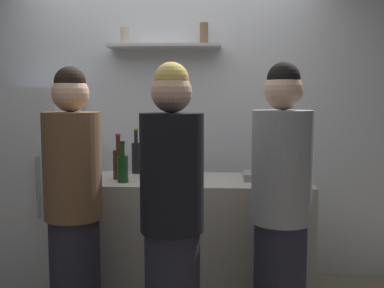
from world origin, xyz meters
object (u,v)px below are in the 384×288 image
baking_pan (268,176)px  water_bottle_plastic (149,160)px  utensil_holder (192,170)px  person_grey_hoodie (281,214)px  refrigerator (36,189)px  person_blonde (172,223)px  wine_bottle_dark_glass (136,156)px  person_brown_jacket (74,211)px  wine_bottle_amber_glass (118,163)px  wine_bottle_green_glass (123,167)px

baking_pan → water_bottle_plastic: size_ratio=1.32×
utensil_holder → person_grey_hoodie: person_grey_hoodie is taller
refrigerator → person_blonde: (1.21, -1.09, 0.05)m
refrigerator → baking_pan: (1.80, -0.29, 0.17)m
wine_bottle_dark_glass → person_brown_jacket: (-0.23, -0.78, -0.23)m
utensil_holder → wine_bottle_amber_glass: bearing=-170.4°
wine_bottle_dark_glass → person_grey_hoodie: size_ratio=0.20×
wine_bottle_amber_glass → water_bottle_plastic: (0.20, 0.12, 0.00)m
baking_pan → person_grey_hoodie: (0.01, -0.61, -0.11)m
refrigerator → utensil_holder: size_ratio=7.80×
person_grey_hoodie → person_blonde: 0.63m
utensil_holder → wine_bottle_amber_glass: size_ratio=0.63×
utensil_holder → water_bottle_plastic: bearing=173.5°
refrigerator → person_blonde: size_ratio=0.93×
person_brown_jacket → wine_bottle_green_glass: bearing=61.7°
person_brown_jacket → utensil_holder: bearing=41.6°
wine_bottle_amber_glass → person_blonde: 0.91m
baking_pan → wine_bottle_dark_glass: size_ratio=0.98×
wine_bottle_amber_glass → wine_bottle_dark_glass: wine_bottle_dark_glass is taller
person_brown_jacket → baking_pan: bearing=24.3°
utensil_holder → wine_bottle_green_glass: (-0.46, -0.21, 0.05)m
wine_bottle_green_glass → wine_bottle_dark_glass: 0.37m
refrigerator → person_blonde: person_blonde is taller
baking_pan → person_brown_jacket: bearing=-154.4°
water_bottle_plastic → person_brown_jacket: size_ratio=0.15×
wine_bottle_amber_glass → person_blonde: (0.46, -0.76, -0.21)m
water_bottle_plastic → person_grey_hoodie: bearing=-38.8°
wine_bottle_dark_glass → water_bottle_plastic: bearing=-45.8°
water_bottle_plastic → person_brown_jacket: (-0.35, -0.66, -0.21)m
wine_bottle_amber_glass → water_bottle_plastic: wine_bottle_amber_glass is taller
baking_pan → wine_bottle_amber_glass: 1.06m
wine_bottle_green_glass → person_grey_hoodie: 1.12m
wine_bottle_dark_glass → person_blonde: size_ratio=0.20×
wine_bottle_dark_glass → refrigerator: bearing=174.4°
utensil_holder → person_blonde: bearing=-93.8°
utensil_holder → person_blonde: (-0.06, -0.85, -0.15)m
baking_pan → utensil_holder: utensil_holder is taller
utensil_holder → person_blonde: 0.86m
refrigerator → water_bottle_plastic: 1.00m
refrigerator → wine_bottle_amber_glass: bearing=-23.6°
baking_pan → wine_bottle_dark_glass: bearing=168.1°
utensil_holder → person_grey_hoodie: 0.87m
refrigerator → wine_bottle_green_glass: refrigerator is taller
refrigerator → person_grey_hoodie: (1.81, -0.90, 0.06)m
utensil_holder → wine_bottle_green_glass: 0.51m
baking_pan → person_brown_jacket: size_ratio=0.20×
utensil_holder → water_bottle_plastic: (-0.32, 0.04, 0.06)m
utensil_holder → wine_bottle_dark_glass: wine_bottle_dark_glass is taller
wine_bottle_dark_glass → wine_bottle_green_glass: bearing=-93.6°
water_bottle_plastic → person_brown_jacket: bearing=-118.1°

